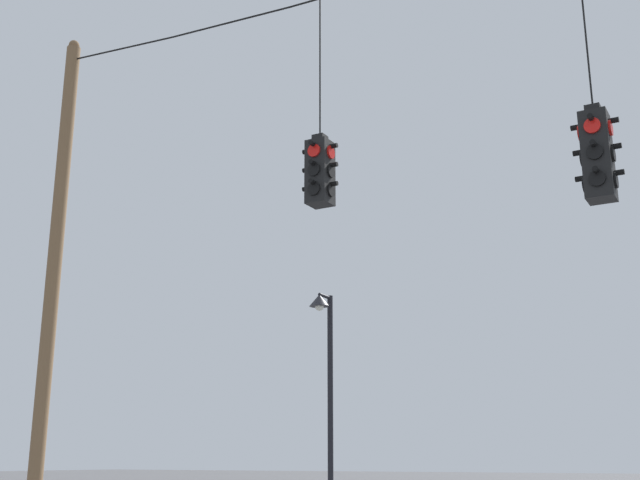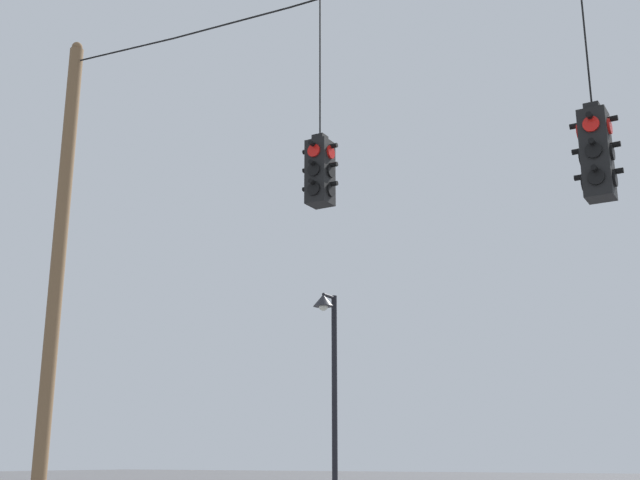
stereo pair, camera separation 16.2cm
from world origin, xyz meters
name	(u,v)px [view 2 (the right image)]	position (x,y,z in m)	size (l,w,h in m)	color
utility_pole_left	(56,284)	(-8.42, 0.01, 4.73)	(0.25, 0.25, 9.49)	brown
traffic_light_over_intersection	(320,171)	(-3.03, 0.01, 5.87)	(0.58, 0.58, 3.41)	black
traffic_light_near_left_pole	(596,152)	(0.89, 0.01, 5.39)	(0.58, 0.58, 3.92)	black
street_lamp	(330,365)	(-5.86, 5.33, 3.69)	(0.44, 0.76, 5.23)	black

